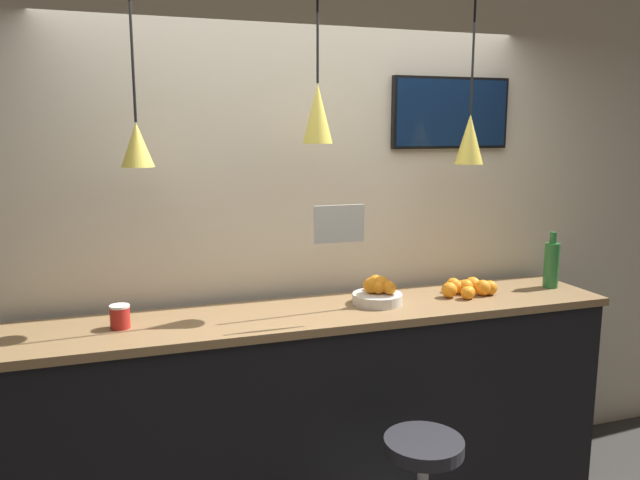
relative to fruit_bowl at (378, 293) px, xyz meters
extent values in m
cube|color=beige|center=(-0.32, 0.36, 0.30)|extent=(8.00, 0.06, 2.90)
cube|color=black|center=(-0.32, -0.03, -0.62)|extent=(2.99, 0.50, 1.06)
cube|color=olive|center=(-0.32, -0.03, -0.07)|extent=(3.03, 0.54, 0.04)
cylinder|color=#232328|center=(-0.04, -0.60, -0.53)|extent=(0.35, 0.35, 0.06)
cylinder|color=beige|center=(-0.01, -0.01, -0.03)|extent=(0.25, 0.25, 0.05)
sphere|color=orange|center=(-0.03, 0.01, 0.04)|extent=(0.08, 0.08, 0.08)
sphere|color=orange|center=(0.02, 0.07, 0.04)|extent=(0.08, 0.08, 0.08)
sphere|color=orange|center=(0.02, 0.00, 0.04)|extent=(0.09, 0.09, 0.09)
sphere|color=orange|center=(0.05, -0.04, 0.03)|extent=(0.07, 0.07, 0.07)
sphere|color=orange|center=(0.00, -0.01, 0.03)|extent=(0.07, 0.07, 0.07)
sphere|color=orange|center=(0.59, -0.04, -0.01)|extent=(0.09, 0.09, 0.09)
sphere|color=orange|center=(0.63, -0.04, -0.01)|extent=(0.08, 0.08, 0.08)
sphere|color=orange|center=(0.52, 0.02, -0.01)|extent=(0.08, 0.08, 0.08)
sphere|color=orange|center=(0.48, 0.03, -0.02)|extent=(0.07, 0.07, 0.07)
sphere|color=orange|center=(0.49, -0.07, -0.02)|extent=(0.07, 0.07, 0.07)
sphere|color=orange|center=(0.40, -0.02, -0.01)|extent=(0.08, 0.08, 0.08)
sphere|color=orange|center=(0.52, 0.01, -0.01)|extent=(0.08, 0.08, 0.08)
sphere|color=orange|center=(0.51, 0.04, -0.02)|extent=(0.07, 0.07, 0.07)
sphere|color=orange|center=(0.57, 0.02, -0.01)|extent=(0.09, 0.09, 0.09)
sphere|color=orange|center=(0.47, -0.08, -0.02)|extent=(0.07, 0.07, 0.07)
sphere|color=orange|center=(0.48, 0.07, -0.01)|extent=(0.08, 0.08, 0.08)
cylinder|color=#286B33|center=(1.05, -0.01, 0.07)|extent=(0.08, 0.08, 0.25)
cylinder|color=#286B33|center=(1.05, -0.01, 0.23)|extent=(0.04, 0.04, 0.06)
cylinder|color=red|center=(-1.25, -0.01, -0.01)|extent=(0.09, 0.09, 0.10)
cylinder|color=white|center=(-1.25, -0.01, 0.05)|extent=(0.09, 0.09, 0.01)
cylinder|color=black|center=(-1.14, 0.01, 1.25)|extent=(0.01, 0.01, 0.80)
cone|color=#EAD14C|center=(-1.14, 0.01, 0.76)|extent=(0.14, 0.14, 0.19)
sphere|color=#F9EFCC|center=(-1.14, 0.01, 0.68)|extent=(0.04, 0.04, 0.04)
cylinder|color=black|center=(-0.32, 0.01, 1.34)|extent=(0.01, 0.01, 0.61)
cone|color=#EAD14C|center=(-0.32, 0.01, 0.89)|extent=(0.14, 0.14, 0.28)
sphere|color=#F9EFCC|center=(-0.32, 0.01, 0.77)|extent=(0.04, 0.04, 0.04)
cylinder|color=black|center=(0.50, 0.01, 1.27)|extent=(0.01, 0.01, 0.75)
cone|color=#EAD14C|center=(0.50, 0.01, 0.77)|extent=(0.15, 0.15, 0.25)
sphere|color=#F9EFCC|center=(0.50, 0.01, 0.66)|extent=(0.04, 0.04, 0.04)
cube|color=black|center=(0.56, 0.31, 0.91)|extent=(0.71, 0.04, 0.39)
cube|color=#0F2347|center=(0.56, 0.29, 0.91)|extent=(0.68, 0.01, 0.36)
cube|color=silver|center=(-0.29, -0.22, 0.40)|extent=(0.24, 0.01, 0.17)
camera|label=1|loc=(-1.25, -2.82, 0.82)|focal=35.00mm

